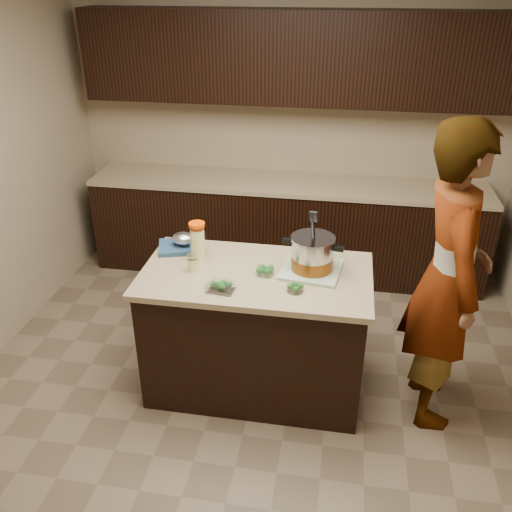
{
  "coord_description": "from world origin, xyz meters",
  "views": [
    {
      "loc": [
        0.5,
        -2.94,
        2.59
      ],
      "look_at": [
        0.0,
        0.0,
        1.02
      ],
      "focal_mm": 38.0,
      "sensor_mm": 36.0,
      "label": 1
    }
  ],
  "objects": [
    {
      "name": "ground_plane",
      "position": [
        0.0,
        0.0,
        0.0
      ],
      "size": [
        4.0,
        4.0,
        0.0
      ],
      "primitive_type": "plane",
      "color": "brown",
      "rests_on": "ground"
    },
    {
      "name": "lemonade_pitcher",
      "position": [
        -0.41,
        0.12,
        1.02
      ],
      "size": [
        0.13,
        0.13,
        0.26
      ],
      "rotation": [
        0.0,
        0.0,
        0.22
      ],
      "color": "#F0F093",
      "rests_on": "island"
    },
    {
      "name": "mason_jar",
      "position": [
        -0.4,
        -0.03,
        0.95
      ],
      "size": [
        0.08,
        0.08,
        0.12
      ],
      "rotation": [
        0.0,
        0.0,
        -0.02
      ],
      "color": "#F0F093",
      "rests_on": "island"
    },
    {
      "name": "person",
      "position": [
        1.16,
        -0.01,
        0.97
      ],
      "size": [
        0.52,
        0.74,
        1.94
      ],
      "primitive_type": "imported",
      "rotation": [
        0.0,
        0.0,
        1.65
      ],
      "color": "gray",
      "rests_on": "ground"
    },
    {
      "name": "broccoli_tub_left",
      "position": [
        0.06,
        -0.01,
        0.93
      ],
      "size": [
        0.15,
        0.15,
        0.05
      ],
      "rotation": [
        0.0,
        0.0,
        0.31
      ],
      "color": "silver",
      "rests_on": "island"
    },
    {
      "name": "island",
      "position": [
        0.0,
        0.0,
        0.45
      ],
      "size": [
        1.46,
        0.81,
        0.9
      ],
      "color": "black",
      "rests_on": "ground"
    },
    {
      "name": "stock_pot",
      "position": [
        0.34,
        0.08,
        1.01
      ],
      "size": [
        0.39,
        0.32,
        0.39
      ],
      "rotation": [
        0.0,
        0.0,
        -0.18
      ],
      "color": "#B7B7BC",
      "rests_on": "dish_towel"
    },
    {
      "name": "room_shell",
      "position": [
        0.0,
        0.0,
        1.71
      ],
      "size": [
        4.04,
        4.04,
        2.72
      ],
      "color": "tan",
      "rests_on": "ground"
    },
    {
      "name": "broccoli_tub_right",
      "position": [
        0.27,
        -0.18,
        0.92
      ],
      "size": [
        0.11,
        0.11,
        0.05
      ],
      "rotation": [
        0.0,
        0.0,
        -0.06
      ],
      "color": "silver",
      "rests_on": "island"
    },
    {
      "name": "blue_tray",
      "position": [
        -0.56,
        0.24,
        0.94
      ],
      "size": [
        0.35,
        0.31,
        0.11
      ],
      "rotation": [
        0.0,
        0.0,
        0.3
      ],
      "color": "navy",
      "rests_on": "island"
    },
    {
      "name": "broccoli_tub_rect",
      "position": [
        -0.17,
        -0.25,
        0.93
      ],
      "size": [
        0.17,
        0.13,
        0.06
      ],
      "rotation": [
        0.0,
        0.0,
        -0.11
      ],
      "color": "silver",
      "rests_on": "island"
    },
    {
      "name": "dish_towel",
      "position": [
        0.34,
        0.08,
        0.91
      ],
      "size": [
        0.4,
        0.4,
        0.02
      ],
      "primitive_type": "cube",
      "rotation": [
        0.0,
        0.0,
        -0.13
      ],
      "color": "#698F60",
      "rests_on": "island"
    },
    {
      "name": "back_cabinets",
      "position": [
        0.0,
        1.74,
        0.94
      ],
      "size": [
        3.6,
        0.63,
        2.33
      ],
      "color": "black",
      "rests_on": "ground"
    }
  ]
}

